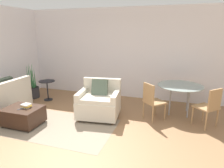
# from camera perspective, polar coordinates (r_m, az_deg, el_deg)

# --- Properties ---
(ground_plane) EXTENTS (20.00, 20.00, 0.00)m
(ground_plane) POSITION_cam_1_polar(r_m,az_deg,el_deg) (3.70, -10.29, -19.30)
(ground_plane) COLOR #936B47
(wall_back) EXTENTS (12.00, 0.06, 2.75)m
(wall_back) POSITION_cam_1_polar(r_m,az_deg,el_deg) (6.26, 3.89, 8.60)
(wall_back) COLOR white
(wall_back) RESTS_ON ground_plane
(area_rug) EXTENTS (2.59, 1.48, 0.01)m
(area_rug) POSITION_cam_1_polar(r_m,az_deg,el_deg) (4.74, -15.64, -11.43)
(area_rug) COLOR gray
(area_rug) RESTS_ON ground_plane
(armchair) EXTENTS (1.07, 0.99, 0.93)m
(armchair) POSITION_cam_1_polar(r_m,az_deg,el_deg) (4.93, -3.67, -5.23)
(armchair) COLOR beige
(armchair) RESTS_ON ground_plane
(ottoman) EXTENTS (0.79, 0.63, 0.41)m
(ottoman) POSITION_cam_1_polar(r_m,az_deg,el_deg) (4.96, -24.01, -8.20)
(ottoman) COLOR #382319
(ottoman) RESTS_ON ground_plane
(book_stack) EXTENTS (0.22, 0.19, 0.09)m
(book_stack) POSITION_cam_1_polar(r_m,az_deg,el_deg) (4.86, -23.30, -5.75)
(book_stack) COLOR beige
(book_stack) RESTS_ON ottoman
(tv_remote_primary) EXTENTS (0.10, 0.14, 0.01)m
(tv_remote_primary) POSITION_cam_1_polar(r_m,az_deg,el_deg) (5.12, -24.36, -5.28)
(tv_remote_primary) COLOR #333338
(tv_remote_primary) RESTS_ON ottoman
(tv_remote_secondary) EXTENTS (0.13, 0.16, 0.01)m
(tv_remote_secondary) POSITION_cam_1_polar(r_m,az_deg,el_deg) (4.83, -24.49, -6.47)
(tv_remote_secondary) COLOR #333338
(tv_remote_secondary) RESTS_ON ottoman
(potted_plant) EXTENTS (0.42, 0.42, 1.15)m
(potted_plant) POSITION_cam_1_polar(r_m,az_deg,el_deg) (6.82, -21.82, -1.52)
(potted_plant) COLOR #333338
(potted_plant) RESTS_ON ground_plane
(side_table) EXTENTS (0.47, 0.47, 0.60)m
(side_table) POSITION_cam_1_polar(r_m,az_deg,el_deg) (6.37, -18.01, -0.70)
(side_table) COLOR black
(side_table) RESTS_ON ground_plane
(dining_table) EXTENTS (1.11, 1.11, 0.75)m
(dining_table) POSITION_cam_1_polar(r_m,az_deg,el_deg) (5.30, 18.86, -1.21)
(dining_table) COLOR #8C9E99
(dining_table) RESTS_ON ground_plane
(dining_chair_near_left) EXTENTS (0.59, 0.59, 0.90)m
(dining_chair_near_left) POSITION_cam_1_polar(r_m,az_deg,el_deg) (4.77, 11.29, -4.28)
(dining_chair_near_left) COLOR tan
(dining_chair_near_left) RESTS_ON ground_plane
(dining_chair_near_right) EXTENTS (0.59, 0.59, 0.90)m
(dining_chair_near_right) POSITION_cam_1_polar(r_m,az_deg,el_deg) (4.81, 26.15, -5.43)
(dining_chair_near_right) COLOR tan
(dining_chair_near_right) RESTS_ON ground_plane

